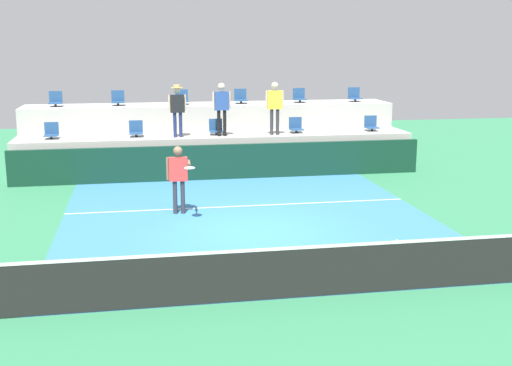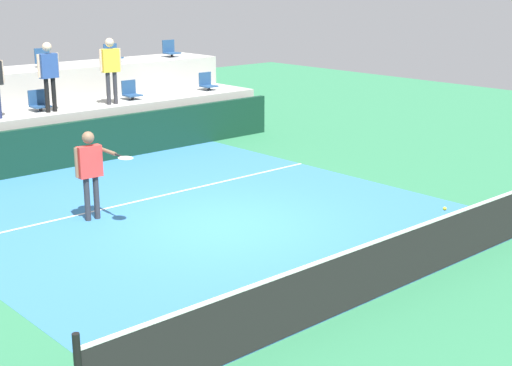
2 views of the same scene
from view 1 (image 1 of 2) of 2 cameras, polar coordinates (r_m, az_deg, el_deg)
ground_plane at (r=14.93m, az=0.02°, el=-4.31°), size 40.00×40.00×0.00m
court_inner_paint at (r=15.88m, az=-0.63°, el=-3.29°), size 9.00×10.00×0.01m
court_service_line at (r=17.21m, az=-1.41°, el=-2.04°), size 9.00×0.06×0.00m
tennis_net at (r=11.06m, az=3.77°, el=-7.63°), size 10.48×0.08×1.07m
sponsor_backboard at (r=20.58m, az=-2.97°, el=1.86°), size 13.00×0.16×1.10m
seating_tier_lower at (r=21.84m, az=-3.41°, el=2.66°), size 13.00×1.80×1.25m
seating_tier_upper at (r=23.54m, az=-3.96°, el=4.39°), size 13.00×1.80×2.10m
stadium_chair_lower_far_left at (r=21.67m, az=-17.49°, el=4.28°), size 0.44×0.40×0.52m
stadium_chair_lower_left at (r=21.50m, az=-10.47°, el=4.59°), size 0.44×0.40×0.52m
stadium_chair_lower_center at (r=21.65m, az=-3.53°, el=4.82°), size 0.44×0.40×0.52m
stadium_chair_lower_right at (r=22.13m, az=3.52°, el=4.98°), size 0.44×0.40×0.52m
stadium_chair_lower_far_right at (r=22.92m, az=10.07°, el=5.06°), size 0.44×0.40×0.52m
stadium_chair_upper_far_left at (r=23.36m, az=-17.16°, el=6.94°), size 0.44×0.40×0.52m
stadium_chair_upper_left at (r=23.21m, az=-12.01°, el=7.19°), size 0.44×0.40×0.52m
stadium_chair_upper_mid_left at (r=23.25m, az=-6.52°, el=7.38°), size 0.44×0.40×0.52m
stadium_chair_upper_mid_right at (r=23.48m, az=-1.35°, el=7.50°), size 0.44×0.40×0.52m
stadium_chair_upper_right at (r=23.91m, az=3.83°, el=7.57°), size 0.44×0.40×0.52m
stadium_chair_upper_far_right at (r=24.51m, az=8.64°, el=7.57°), size 0.44×0.40×0.52m
tennis_player at (r=16.36m, az=-6.79°, el=0.89°), size 0.65×1.22×1.72m
spectator_with_hat at (r=21.06m, az=-6.91°, el=6.76°), size 0.58×0.41×1.68m
spectator_in_white at (r=21.19m, az=-3.03°, el=6.92°), size 0.60×0.25×1.72m
spectator_leaning_on_rail at (r=21.49m, az=1.65°, el=7.02°), size 0.61×0.26×1.73m
tennis_ball at (r=12.05m, az=12.25°, el=-5.02°), size 0.07×0.07×0.07m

